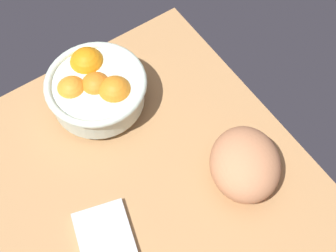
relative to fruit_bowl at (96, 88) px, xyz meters
The scene contains 4 objects.
ground_plane 21.53cm from the fruit_bowl, behind, with size 66.77×63.73×3.00cm, color #B1804F.
fruit_bowl is the anchor object (origin of this frame).
bread_loaf 33.99cm from the fruit_bowl, 154.35° to the right, with size 15.69×13.47×9.97cm, color tan.
napkin_folded 31.44cm from the fruit_bowl, 152.22° to the left, with size 14.40×9.90×1.35cm, color silver.
Camera 1 is at (-36.01, 17.31, 90.80)cm, focal length 53.50 mm.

